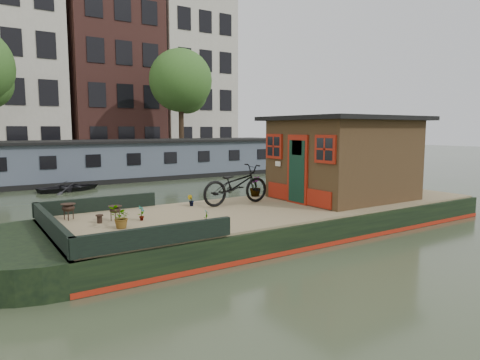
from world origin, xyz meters
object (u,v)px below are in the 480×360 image
cabin (343,157)px  bicycle (236,185)px  brazier_front (115,213)px  dinghy (70,184)px  brazier_rear (68,212)px  potted_plant_a (141,213)px

cabin → bicycle: 3.42m
cabin → brazier_front: bearing=175.7°
bicycle → dinghy: 10.30m
brazier_front → brazier_rear: size_ratio=0.94×
potted_plant_a → dinghy: 10.63m
cabin → potted_plant_a: 6.26m
cabin → dinghy: 12.28m
potted_plant_a → brazier_front: brazier_front is taller
brazier_front → brazier_rear: (-0.84, 0.74, 0.01)m
cabin → dinghy: bearing=117.1°
dinghy → bicycle: bearing=-178.0°
brazier_rear → bicycle: bearing=-5.3°
brazier_front → bicycle: bearing=5.7°
potted_plant_a → cabin: bearing=-2.3°
bicycle → cabin: bearing=-105.7°
cabin → bicycle: cabin is taller
potted_plant_a → dinghy: size_ratio=0.13×
cabin → brazier_front: (-6.68, 0.50, -1.05)m
cabin → potted_plant_a: bearing=177.7°
bicycle → potted_plant_a: 3.00m
bicycle → brazier_front: bicycle is taller
bicycle → potted_plant_a: bicycle is taller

